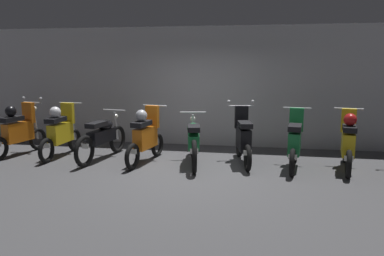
{
  "coord_description": "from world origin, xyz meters",
  "views": [
    {
      "loc": [
        1.29,
        -6.8,
        2.08
      ],
      "look_at": [
        -0.04,
        0.72,
        0.75
      ],
      "focal_mm": 35.09,
      "sensor_mm": 36.0,
      "label": 1
    }
  ],
  "objects_px": {
    "motorbike_slot_3": "(146,136)",
    "motorbike_slot_6": "(295,142)",
    "motorbike_slot_4": "(193,141)",
    "motorbike_slot_7": "(348,142)",
    "motorbike_slot_0": "(19,130)",
    "motorbike_slot_2": "(102,137)",
    "motorbike_slot_1": "(61,131)",
    "motorbike_slot_5": "(243,138)"
  },
  "relations": [
    {
      "from": "motorbike_slot_3",
      "to": "motorbike_slot_6",
      "type": "xyz_separation_m",
      "value": [
        3.04,
        0.1,
        -0.04
      ]
    },
    {
      "from": "motorbike_slot_0",
      "to": "motorbike_slot_1",
      "type": "bearing_deg",
      "value": 2.68
    },
    {
      "from": "motorbike_slot_2",
      "to": "motorbike_slot_5",
      "type": "height_order",
      "value": "motorbike_slot_5"
    },
    {
      "from": "motorbike_slot_2",
      "to": "motorbike_slot_3",
      "type": "bearing_deg",
      "value": -5.79
    },
    {
      "from": "motorbike_slot_3",
      "to": "motorbike_slot_6",
      "type": "distance_m",
      "value": 3.04
    },
    {
      "from": "motorbike_slot_2",
      "to": "motorbike_slot_3",
      "type": "relative_size",
      "value": 1.16
    },
    {
      "from": "motorbike_slot_3",
      "to": "motorbike_slot_5",
      "type": "bearing_deg",
      "value": 8.04
    },
    {
      "from": "motorbike_slot_1",
      "to": "motorbike_slot_3",
      "type": "relative_size",
      "value": 1.01
    },
    {
      "from": "motorbike_slot_0",
      "to": "motorbike_slot_4",
      "type": "relative_size",
      "value": 0.86
    },
    {
      "from": "motorbike_slot_6",
      "to": "motorbike_slot_4",
      "type": "bearing_deg",
      "value": -178.3
    },
    {
      "from": "motorbike_slot_2",
      "to": "motorbike_slot_1",
      "type": "bearing_deg",
      "value": 175.38
    },
    {
      "from": "motorbike_slot_1",
      "to": "motorbike_slot_2",
      "type": "height_order",
      "value": "motorbike_slot_1"
    },
    {
      "from": "motorbike_slot_5",
      "to": "motorbike_slot_6",
      "type": "height_order",
      "value": "motorbike_slot_5"
    },
    {
      "from": "motorbike_slot_3",
      "to": "motorbike_slot_7",
      "type": "distance_m",
      "value": 4.05
    },
    {
      "from": "motorbike_slot_3",
      "to": "motorbike_slot_2",
      "type": "bearing_deg",
      "value": 174.21
    },
    {
      "from": "motorbike_slot_0",
      "to": "motorbike_slot_5",
      "type": "height_order",
      "value": "same"
    },
    {
      "from": "motorbike_slot_4",
      "to": "motorbike_slot_7",
      "type": "xyz_separation_m",
      "value": [
        3.05,
        0.11,
        0.08
      ]
    },
    {
      "from": "motorbike_slot_3",
      "to": "motorbike_slot_7",
      "type": "bearing_deg",
      "value": 2.13
    },
    {
      "from": "motorbike_slot_1",
      "to": "motorbike_slot_5",
      "type": "bearing_deg",
      "value": 1.41
    },
    {
      "from": "motorbike_slot_4",
      "to": "motorbike_slot_6",
      "type": "relative_size",
      "value": 1.15
    },
    {
      "from": "motorbike_slot_2",
      "to": "motorbike_slot_3",
      "type": "xyz_separation_m",
      "value": [
        1.01,
        -0.1,
        0.08
      ]
    },
    {
      "from": "motorbike_slot_0",
      "to": "motorbike_slot_3",
      "type": "height_order",
      "value": "motorbike_slot_0"
    },
    {
      "from": "motorbike_slot_1",
      "to": "motorbike_slot_3",
      "type": "distance_m",
      "value": 2.04
    },
    {
      "from": "motorbike_slot_3",
      "to": "motorbike_slot_4",
      "type": "bearing_deg",
      "value": 2.52
    },
    {
      "from": "motorbike_slot_3",
      "to": "motorbike_slot_7",
      "type": "height_order",
      "value": "same"
    },
    {
      "from": "motorbike_slot_3",
      "to": "motorbike_slot_6",
      "type": "relative_size",
      "value": 1.0
    },
    {
      "from": "motorbike_slot_1",
      "to": "motorbike_slot_7",
      "type": "xyz_separation_m",
      "value": [
        6.08,
        -0.03,
        0.0
      ]
    },
    {
      "from": "motorbike_slot_3",
      "to": "motorbike_slot_7",
      "type": "xyz_separation_m",
      "value": [
        4.05,
        0.15,
        0.0
      ]
    },
    {
      "from": "motorbike_slot_0",
      "to": "motorbike_slot_4",
      "type": "xyz_separation_m",
      "value": [
        4.04,
        -0.09,
        -0.08
      ]
    },
    {
      "from": "motorbike_slot_2",
      "to": "motorbike_slot_6",
      "type": "distance_m",
      "value": 4.05
    },
    {
      "from": "motorbike_slot_4",
      "to": "motorbike_slot_7",
      "type": "distance_m",
      "value": 3.05
    },
    {
      "from": "motorbike_slot_1",
      "to": "motorbike_slot_7",
      "type": "relative_size",
      "value": 1.01
    },
    {
      "from": "motorbike_slot_1",
      "to": "motorbike_slot_4",
      "type": "bearing_deg",
      "value": -2.65
    },
    {
      "from": "motorbike_slot_1",
      "to": "motorbike_slot_3",
      "type": "xyz_separation_m",
      "value": [
        2.03,
        -0.18,
        0.0
      ]
    },
    {
      "from": "motorbike_slot_2",
      "to": "motorbike_slot_5",
      "type": "xyz_separation_m",
      "value": [
        3.03,
        0.18,
        0.04
      ]
    },
    {
      "from": "motorbike_slot_7",
      "to": "motorbike_slot_6",
      "type": "bearing_deg",
      "value": -177.39
    },
    {
      "from": "motorbike_slot_7",
      "to": "motorbike_slot_0",
      "type": "bearing_deg",
      "value": -179.89
    },
    {
      "from": "motorbike_slot_6",
      "to": "motorbike_slot_7",
      "type": "xyz_separation_m",
      "value": [
        1.01,
        0.05,
        0.04
      ]
    },
    {
      "from": "motorbike_slot_2",
      "to": "motorbike_slot_4",
      "type": "height_order",
      "value": "same"
    },
    {
      "from": "motorbike_slot_2",
      "to": "motorbike_slot_4",
      "type": "distance_m",
      "value": 2.02
    },
    {
      "from": "motorbike_slot_2",
      "to": "motorbike_slot_7",
      "type": "bearing_deg",
      "value": 0.54
    },
    {
      "from": "motorbike_slot_1",
      "to": "motorbike_slot_5",
      "type": "distance_m",
      "value": 4.04
    }
  ]
}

